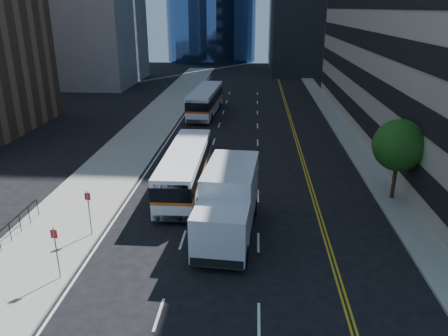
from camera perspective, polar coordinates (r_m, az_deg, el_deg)
name	(u,v)px	position (r m, az deg, el deg)	size (l,w,h in m)	color
ground	(248,263)	(21.50, 3.16, -12.29)	(160.00, 160.00, 0.00)	black
sidewalk_west	(151,126)	(45.88, -9.53, 5.49)	(5.00, 90.00, 0.15)	gray
sidewalk_east	(342,129)	(45.51, 15.21, 4.93)	(2.00, 90.00, 0.15)	gray
street_tree	(399,145)	(28.71, 21.90, 2.76)	(3.20, 3.20, 5.10)	#332114
bus_front	(185,169)	(29.04, -5.07, -0.08)	(2.34, 10.68, 2.75)	white
bus_rear	(206,100)	(50.31, -2.41, 8.82)	(3.06, 11.42, 2.92)	white
box_truck	(228,202)	(23.07, 0.58, -4.47)	(3.16, 7.74, 3.62)	silver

